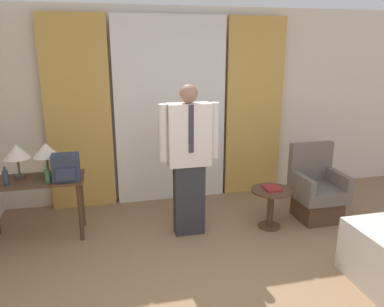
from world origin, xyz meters
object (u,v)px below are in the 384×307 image
Objects in this scene: bottle_near_edge at (48,176)px; person at (189,156)px; backpack at (66,168)px; bottle_by_lamp at (6,178)px; book at (272,188)px; armchair at (316,192)px; desk at (35,189)px; table_lamp_right at (46,151)px; side_table at (271,202)px; table_lamp_left at (17,153)px.

person is at bearing -4.97° from bottle_near_edge.
bottle_by_lamp is at bearing 179.96° from backpack.
bottle_by_lamp reaches higher than bottle_near_edge.
bottle_near_edge is at bearing 174.63° from book.
person is 1.84× the size of armchair.
person is (1.37, -0.16, 0.09)m from backpack.
bottle_by_lamp is (-0.25, -0.13, 0.21)m from desk.
desk is 3.46m from armchair.
table_lamp_right is 1.63m from person.
bottle_near_edge is (0.03, -0.24, -0.22)m from table_lamp_right.
desk is 1.80m from person.
bottle_near_edge is 0.21m from backpack.
book is (3.00, -0.27, -0.30)m from bottle_by_lamp.
side_table is (2.74, -0.39, -0.26)m from desk.
book is (2.37, -0.27, -0.36)m from backpack.
backpack is at bearing 8.01° from bottle_near_edge.
table_lamp_right is 2.06× the size of bottle_near_edge.
backpack reaches higher than armchair.
person is at bearing -9.58° from desk.
bottle_by_lamp is 0.68× the size of backpack.
table_lamp_right is 0.34m from backpack.
person is (1.74, -0.29, 0.36)m from desk.
bottle_near_edge is at bearing -35.52° from table_lamp_left.
person reaches higher than desk.
table_lamp_right is at bearing 27.62° from desk.
armchair is at bearing -5.66° from table_lamp_left.
bottle_by_lamp is at bearing 175.30° from person.
armchair reaches higher than book.
side_table is at bearing -5.27° from bottle_near_edge.
desk is 1.14× the size of armchair.
backpack is (0.19, 0.03, 0.07)m from bottle_near_edge.
desk is at bearing 171.82° from side_table.
bottle_near_edge is 0.91× the size of book.
person is (1.90, -0.37, -0.06)m from table_lamp_left.
bottle_by_lamp is 3.04m from side_table.
bottle_near_edge reaches higher than book.
desk is 3.62× the size of backpack.
bottle_near_edge is at bearing 175.03° from person.
bottle_by_lamp is 0.42× the size of side_table.
person reaches higher than table_lamp_left.
side_table is (1.00, -0.10, -0.62)m from person.
backpack reaches higher than side_table.
table_lamp_left reaches higher than backpack.
desk is 5.31× the size of bottle_by_lamp.
book is at bearing -5.98° from person.
table_lamp_left reaches higher than desk.
bottle_by_lamp is (-0.40, -0.21, -0.21)m from table_lamp_right.
armchair is at bearing -2.06° from bottle_near_edge.
armchair is (3.26, -0.12, -0.45)m from bottle_near_edge.
backpack is at bearing 173.19° from person.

